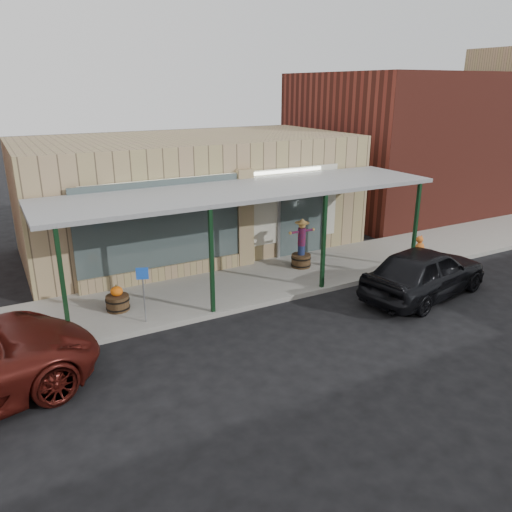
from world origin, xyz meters
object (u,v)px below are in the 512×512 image
handicap_sign (143,287)px  barrel_scarecrow (301,251)px  barrel_pumpkin (118,301)px  parked_sedan (425,272)px

handicap_sign → barrel_scarecrow: bearing=34.6°
barrel_pumpkin → handicap_sign: size_ratio=0.50×
barrel_scarecrow → barrel_pumpkin: bearing=179.2°
parked_sedan → handicap_sign: bearing=65.0°
handicap_sign → parked_sedan: 8.10m
barrel_pumpkin → parked_sedan: parked_sedan is taller
handicap_sign → barrel_pumpkin: bearing=132.3°
barrel_scarecrow → handicap_sign: barrel_scarecrow is taller
barrel_pumpkin → parked_sedan: (8.30, -3.03, 0.36)m
barrel_scarecrow → parked_sedan: size_ratio=0.35×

